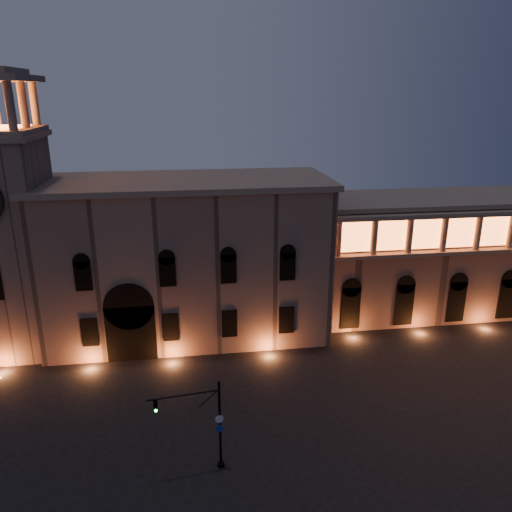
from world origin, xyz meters
name	(u,v)px	position (x,y,z in m)	size (l,w,h in m)	color
ground	(223,461)	(0.00, 0.00, 0.00)	(160.00, 160.00, 0.00)	black
government_building	(187,259)	(-2.08, 21.93, 8.77)	(30.80, 12.80, 17.60)	#7F6253
clock_tower	(2,235)	(-20.50, 20.98, 12.50)	(9.80, 9.80, 32.40)	#7F6253
colonnade_wing	(464,252)	(32.00, 23.92, 7.33)	(40.60, 11.50, 14.50)	#7A5D4E
traffic_light	(208,425)	(-1.07, -0.63, 3.81)	(5.26, 1.00, 7.25)	black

